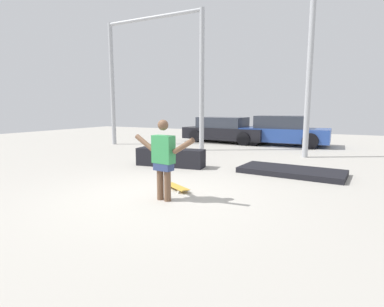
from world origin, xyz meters
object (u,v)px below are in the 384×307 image
(skateboarder, at_px, (163,157))
(skateboard, at_px, (177,187))
(grind_box, at_px, (170,157))
(manual_pad, at_px, (291,171))
(parked_car_blue, at_px, (283,131))
(parked_car_black, at_px, (225,130))

(skateboarder, bearing_deg, skateboard, 108.62)
(grind_box, bearing_deg, skateboard, -56.10)
(skateboard, height_order, manual_pad, manual_pad)
(skateboarder, xyz_separation_m, parked_car_blue, (0.38, 10.06, -0.16))
(skateboarder, relative_size, manual_pad, 0.57)
(grind_box, xyz_separation_m, parked_car_black, (-0.90, 6.97, 0.36))
(skateboard, bearing_deg, manual_pad, 85.33)
(grind_box, height_order, parked_car_blue, parked_car_blue)
(manual_pad, xyz_separation_m, parked_car_black, (-4.36, 6.43, 0.56))
(parked_car_black, bearing_deg, grind_box, -77.93)
(grind_box, height_order, parked_car_black, parked_car_black)
(skateboard, distance_m, parked_car_blue, 9.34)
(skateboarder, height_order, parked_car_blue, skateboarder)
(skateboard, bearing_deg, grind_box, 154.24)
(skateboarder, relative_size, skateboard, 2.02)
(skateboarder, relative_size, grind_box, 0.73)
(manual_pad, bearing_deg, skateboarder, -116.91)
(manual_pad, height_order, parked_car_blue, parked_car_blue)
(manual_pad, bearing_deg, grind_box, -171.14)
(parked_car_black, bearing_deg, skateboard, -70.64)
(skateboarder, xyz_separation_m, manual_pad, (1.80, 3.54, -0.77))
(skateboarder, distance_m, skateboard, 1.10)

